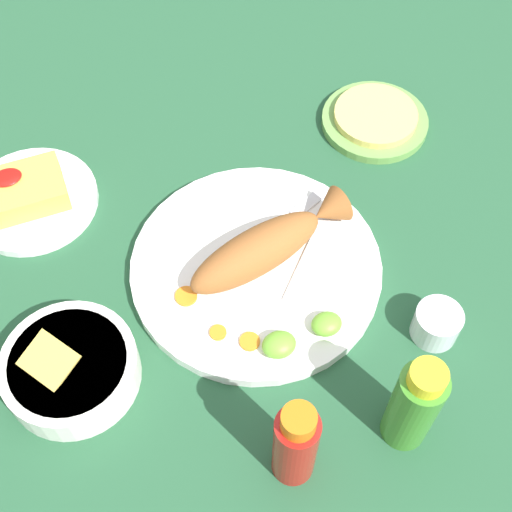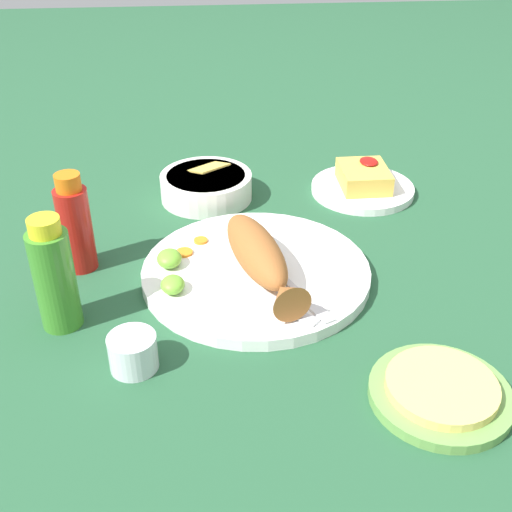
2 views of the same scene
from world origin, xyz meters
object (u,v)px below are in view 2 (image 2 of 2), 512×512
at_px(main_plate, 256,272).
at_px(guacamole_bowl, 206,185).
at_px(fried_fish, 260,256).
at_px(fork_near, 298,292).
at_px(tortilla_plate, 440,395).
at_px(hot_sauce_bottle_red, 75,225).
at_px(side_plate_fries, 362,189).
at_px(salt_cup, 133,354).
at_px(hot_sauce_bottle_green, 54,276).
at_px(fork_far, 268,301).

distance_m(main_plate, guacamole_bowl, 0.28).
bearing_deg(fried_fish, guacamole_bowl, -0.06).
xyz_separation_m(fork_near, tortilla_plate, (-0.20, -0.14, -0.01)).
bearing_deg(hot_sauce_bottle_red, fried_fish, -104.77).
xyz_separation_m(fried_fish, tortilla_plate, (-0.25, -0.19, -0.04)).
xyz_separation_m(fork_near, hot_sauce_bottle_red, (0.12, 0.32, 0.05)).
bearing_deg(side_plate_fries, guacamole_bowl, 89.36).
xyz_separation_m(main_plate, guacamole_bowl, (0.27, 0.07, 0.02)).
distance_m(fried_fish, tortilla_plate, 0.32).
relative_size(fried_fish, side_plate_fries, 1.31).
distance_m(salt_cup, tortilla_plate, 0.37).
height_order(fried_fish, hot_sauce_bottle_red, hot_sauce_bottle_red).
xyz_separation_m(hot_sauce_bottle_red, tortilla_plate, (-0.33, -0.46, -0.07)).
height_order(hot_sauce_bottle_green, side_plate_fries, hot_sauce_bottle_green).
height_order(hot_sauce_bottle_red, salt_cup, hot_sauce_bottle_red).
distance_m(fork_far, hot_sauce_bottle_green, 0.29).
distance_m(fork_near, salt_cup, 0.25).
height_order(main_plate, guacamole_bowl, guacamole_bowl).
bearing_deg(salt_cup, fork_near, -63.03).
height_order(main_plate, fork_near, fork_near).
height_order(fried_fish, guacamole_bowl, fried_fish).
xyz_separation_m(guacamole_bowl, tortilla_plate, (-0.54, -0.26, -0.02)).
bearing_deg(hot_sauce_bottle_red, salt_cup, -157.86).
bearing_deg(fried_fish, main_plate, 0.00).
bearing_deg(salt_cup, fork_far, -62.23).
bearing_deg(side_plate_fries, tortilla_plate, 176.41).
bearing_deg(main_plate, tortilla_plate, -144.87).
xyz_separation_m(main_plate, fork_near, (-0.07, -0.05, 0.01)).
bearing_deg(tortilla_plate, fork_near, 34.44).
relative_size(fork_near, side_plate_fries, 0.91).
bearing_deg(hot_sauce_bottle_green, fork_far, -90.62).
bearing_deg(tortilla_plate, salt_cup, 76.05).
xyz_separation_m(fork_near, guacamole_bowl, (0.34, 0.12, 0.01)).
xyz_separation_m(main_plate, fork_far, (-0.09, -0.01, 0.01)).
height_order(salt_cup, side_plate_fries, salt_cup).
height_order(hot_sauce_bottle_green, tortilla_plate, hot_sauce_bottle_green).
bearing_deg(side_plate_fries, fork_near, 152.72).
relative_size(fried_fish, guacamole_bowl, 1.50).
xyz_separation_m(fork_near, fork_far, (-0.02, 0.04, 0.00)).
bearing_deg(fork_near, salt_cup, -87.50).
bearing_deg(fried_fish, fork_far, 169.75).
bearing_deg(fork_near, main_plate, -167.44).
xyz_separation_m(hot_sauce_bottle_green, guacamole_bowl, (0.35, -0.20, -0.05)).
bearing_deg(fork_far, hot_sauce_bottle_red, -164.23).
height_order(hot_sauce_bottle_red, guacamole_bowl, hot_sauce_bottle_red).
xyz_separation_m(hot_sauce_bottle_red, hot_sauce_bottle_green, (-0.14, 0.01, 0.00)).
distance_m(fork_near, guacamole_bowl, 0.36).
distance_m(main_plate, tortilla_plate, 0.33).
distance_m(fork_far, tortilla_plate, 0.26).
relative_size(fried_fish, hot_sauce_bottle_red, 1.60).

